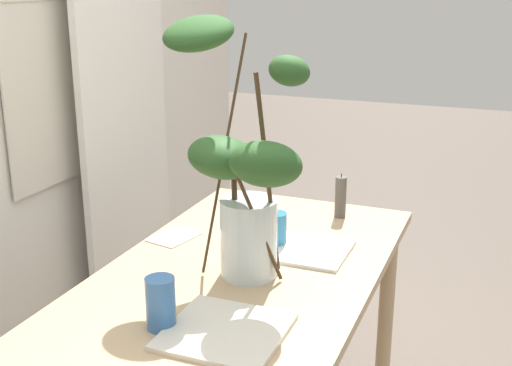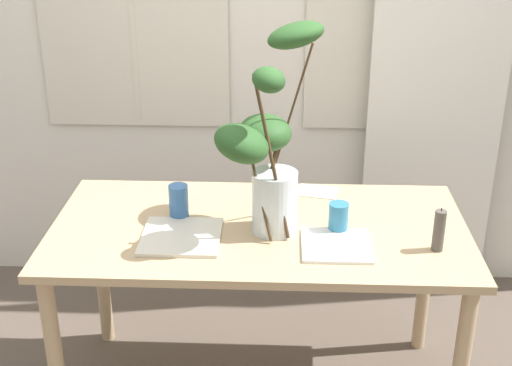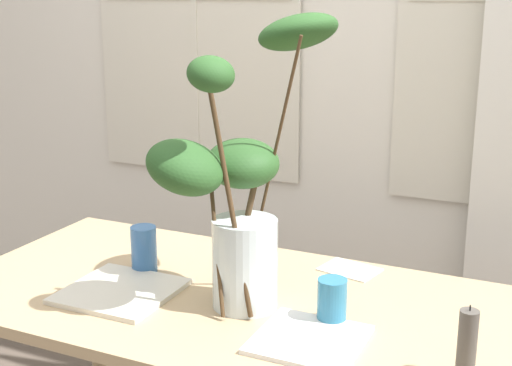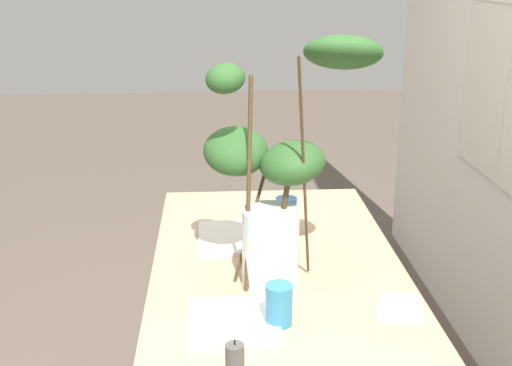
% 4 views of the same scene
% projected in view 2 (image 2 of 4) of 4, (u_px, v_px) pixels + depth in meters
% --- Properties ---
extents(curtain_sheer_side, '(0.62, 0.03, 2.59)m').
position_uv_depth(curtain_sheer_side, '(443.00, 35.00, 3.08)').
color(curtain_sheer_side, white).
rests_on(curtain_sheer_side, ground).
extents(dining_table, '(1.53, 0.77, 0.77)m').
position_uv_depth(dining_table, '(259.00, 248.00, 2.61)').
color(dining_table, tan).
rests_on(dining_table, ground).
extents(vase_with_branches, '(0.46, 0.53, 0.74)m').
position_uv_depth(vase_with_branches, '(270.00, 145.00, 2.42)').
color(vase_with_branches, silver).
rests_on(vase_with_branches, dining_table).
extents(drinking_glass_blue_left, '(0.07, 0.07, 0.13)m').
position_uv_depth(drinking_glass_blue_left, '(179.00, 202.00, 2.60)').
color(drinking_glass_blue_left, '#386BAD').
rests_on(drinking_glass_blue_left, dining_table).
extents(drinking_glass_blue_right, '(0.07, 0.07, 0.11)m').
position_uv_depth(drinking_glass_blue_right, '(338.00, 218.00, 2.51)').
color(drinking_glass_blue_right, teal).
rests_on(drinking_glass_blue_right, dining_table).
extents(plate_square_left, '(0.28, 0.28, 0.01)m').
position_uv_depth(plate_square_left, '(181.00, 237.00, 2.48)').
color(plate_square_left, silver).
rests_on(plate_square_left, dining_table).
extents(plate_square_right, '(0.24, 0.24, 0.01)m').
position_uv_depth(plate_square_right, '(336.00, 245.00, 2.42)').
color(plate_square_right, white).
rests_on(plate_square_right, dining_table).
extents(napkin_folded, '(0.18, 0.15, 0.00)m').
position_uv_depth(napkin_folded, '(317.00, 192.00, 2.84)').
color(napkin_folded, silver).
rests_on(napkin_folded, dining_table).
extents(pillar_candle, '(0.04, 0.04, 0.16)m').
position_uv_depth(pillar_candle, '(439.00, 231.00, 2.37)').
color(pillar_candle, '#514C47').
rests_on(pillar_candle, dining_table).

